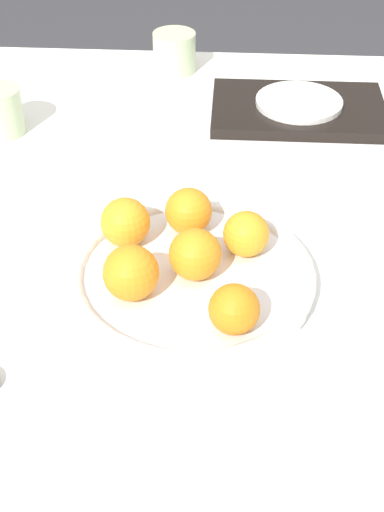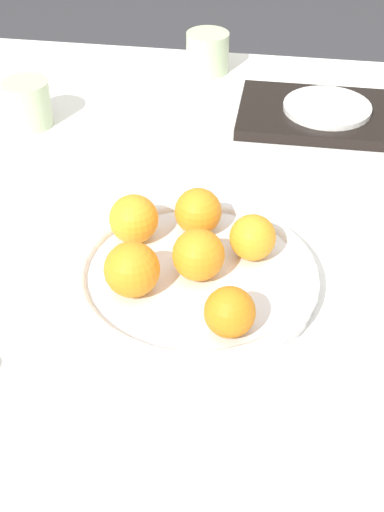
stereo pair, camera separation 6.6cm
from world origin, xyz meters
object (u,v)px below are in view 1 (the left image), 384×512
Objects in this scene: orange_1 at (131,273)px; orange_4 at (125,222)px; orange_3 at (234,309)px; side_plate at (299,102)px; orange_5 at (189,211)px; cup_0 at (174,52)px; fruit_platter at (192,276)px; orange_0 at (246,234)px; serving_tray at (298,110)px; orange_2 at (195,254)px.

orange_4 is at bearing 101.33° from orange_1.
orange_3 reaches higher than side_plate.
orange_5 is 0.57m from cup_0.
orange_4 is 0.43× the size of side_plate.
fruit_platter is 4.59× the size of orange_1.
orange_5 is (0.06, 0.14, -0.00)m from orange_1.
orange_1 reaches higher than side_plate.
orange_0 reaches higher than serving_tray.
cup_0 reaches higher than fruit_platter.
fruit_platter is at bearing -145.28° from orange_0.
cup_0 is at bearing 144.00° from side_plate.
cup_0 is at bearing 99.79° from orange_3.
orange_2 is 0.67m from cup_0.
orange_1 reaches higher than fruit_platter.
serving_tray is at bearing -36.00° from cup_0.
cup_0 is at bearing 103.25° from orange_0.
orange_3 is (0.05, -0.10, 0.04)m from fruit_platter.
orange_5 is 0.76× the size of cup_0.
fruit_platter is 1.02× the size of serving_tray.
orange_3 is 0.60m from serving_tray.
orange_2 reaches higher than fruit_platter.
orange_2 and orange_4 have the same top height.
orange_1 is (-0.14, -0.09, 0.00)m from orange_0.
orange_3 is at bearing -60.64° from fruit_platter.
side_plate is (0.26, 0.43, -0.03)m from orange_4.
orange_1 reaches higher than orange_5.
orange_3 is (-0.01, -0.15, -0.00)m from orange_0.
orange_1 is at bearing -89.68° from cup_0.
orange_4 is at bearing 147.10° from orange_2.
orange_4 is at bearing 175.58° from orange_0.
orange_1 is at bearing -114.00° from serving_tray.
orange_4 is (-0.10, 0.06, -0.00)m from orange_2.
fruit_platter is 0.09m from orange_1.
fruit_platter is at bearing -32.78° from orange_4.
cup_0 is at bearing 88.37° from orange_4.
orange_1 is at bearing -114.00° from side_plate.
side_plate is at bearing 0.00° from serving_tray.
orange_0 is 0.17m from orange_1.
orange_5 is (-0.08, 0.04, 0.00)m from orange_0.
orange_4 is 0.09m from orange_5.
orange_1 is 0.15m from orange_5.
orange_3 is at bearing -46.79° from orange_4.
cup_0 is (-0.08, 0.66, -0.02)m from orange_2.
orange_3 is at bearing -22.34° from orange_1.
orange_5 is (0.08, 0.03, -0.00)m from orange_4.
fruit_platter is 5.27× the size of orange_3.
serving_tray is (0.26, 0.43, -0.05)m from orange_4.
orange_0 is at bearing -102.38° from serving_tray.
serving_tray is (0.11, 0.58, -0.04)m from orange_3.
orange_3 is at bearing -70.99° from orange_5.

